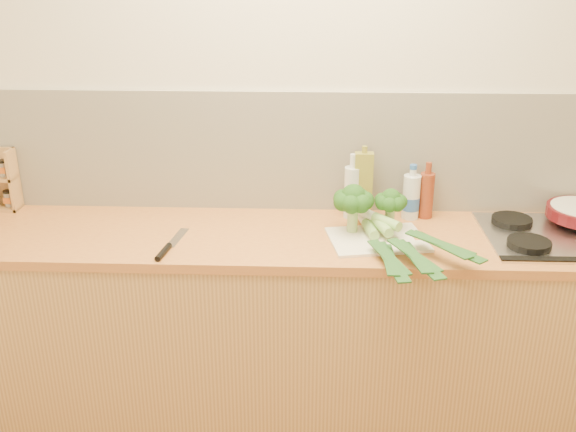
% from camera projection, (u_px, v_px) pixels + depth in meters
% --- Properties ---
extents(room_shell, '(3.50, 3.50, 3.50)m').
position_uv_depth(room_shell, '(311.00, 152.00, 2.85)').
color(room_shell, beige).
rests_on(room_shell, ground).
extents(counter, '(3.20, 0.62, 0.90)m').
position_uv_depth(counter, '(308.00, 326.00, 2.85)').
color(counter, tan).
rests_on(counter, ground).
extents(gas_hob, '(0.58, 0.50, 0.04)m').
position_uv_depth(gas_hob, '(557.00, 235.00, 2.64)').
color(gas_hob, silver).
rests_on(gas_hob, counter).
extents(chopping_board, '(0.43, 0.35, 0.01)m').
position_uv_depth(chopping_board, '(377.00, 240.00, 2.62)').
color(chopping_board, silver).
rests_on(chopping_board, counter).
extents(broccoli_left, '(0.17, 0.17, 0.21)m').
position_uv_depth(broccoli_left, '(353.00, 200.00, 2.63)').
color(broccoli_left, '#90AF66').
rests_on(broccoli_left, chopping_board).
extents(broccoli_right, '(0.14, 0.14, 0.18)m').
position_uv_depth(broccoli_right, '(391.00, 202.00, 2.66)').
color(broccoli_right, '#90AF66').
rests_on(broccoli_right, chopping_board).
extents(leek_front, '(0.17, 0.65, 0.04)m').
position_uv_depth(leek_front, '(375.00, 237.00, 2.57)').
color(leek_front, white).
rests_on(leek_front, chopping_board).
extents(leek_mid, '(0.27, 0.68, 0.04)m').
position_uv_depth(leek_mid, '(388.00, 232.00, 2.57)').
color(leek_mid, white).
rests_on(leek_mid, chopping_board).
extents(leek_back, '(0.45, 0.53, 0.04)m').
position_uv_depth(leek_back, '(401.00, 228.00, 2.56)').
color(leek_back, white).
rests_on(leek_back, chopping_board).
extents(chefs_knife, '(0.08, 0.33, 0.02)m').
position_uv_depth(chefs_knife, '(167.00, 248.00, 2.53)').
color(chefs_knife, silver).
rests_on(chefs_knife, counter).
extents(oil_tin, '(0.08, 0.05, 0.33)m').
position_uv_depth(oil_tin, '(363.00, 185.00, 2.81)').
color(oil_tin, olive).
rests_on(oil_tin, counter).
extents(glass_bottle, '(0.07, 0.07, 0.29)m').
position_uv_depth(glass_bottle, '(352.00, 191.00, 2.82)').
color(glass_bottle, silver).
rests_on(glass_bottle, counter).
extents(amber_bottle, '(0.06, 0.06, 0.25)m').
position_uv_depth(amber_bottle, '(426.00, 194.00, 2.82)').
color(amber_bottle, maroon).
rests_on(amber_bottle, counter).
extents(water_bottle, '(0.08, 0.08, 0.23)m').
position_uv_depth(water_bottle, '(411.00, 198.00, 2.82)').
color(water_bottle, silver).
rests_on(water_bottle, counter).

